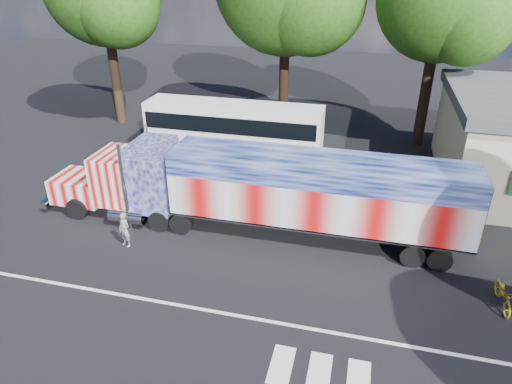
% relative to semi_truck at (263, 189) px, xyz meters
% --- Properties ---
extents(ground, '(100.00, 100.00, 0.00)m').
position_rel_semi_truck_xyz_m(ground, '(-0.37, -2.77, -2.19)').
color(ground, black).
extents(lane_markings, '(30.00, 2.67, 0.01)m').
position_rel_semi_truck_xyz_m(lane_markings, '(1.34, -6.54, -2.19)').
color(lane_markings, silver).
rests_on(lane_markings, ground).
extents(semi_truck, '(19.99, 3.16, 4.26)m').
position_rel_semi_truck_xyz_m(semi_truck, '(0.00, 0.00, 0.00)').
color(semi_truck, black).
rests_on(semi_truck, ground).
extents(coach_bus, '(11.33, 2.64, 3.30)m').
position_rel_semi_truck_xyz_m(coach_bus, '(-4.04, 8.87, -0.49)').
color(coach_bus, white).
rests_on(coach_bus, ground).
extents(woman, '(0.69, 0.56, 1.63)m').
position_rel_semi_truck_xyz_m(woman, '(-5.60, -2.66, -1.38)').
color(woman, slate).
rests_on(woman, ground).
extents(bicycle, '(0.74, 1.92, 1.00)m').
position_rel_semi_truck_xyz_m(bicycle, '(9.75, -2.86, -1.69)').
color(bicycle, gold).
rests_on(bicycle, ground).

